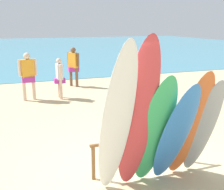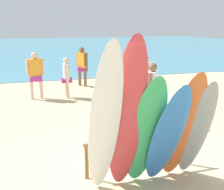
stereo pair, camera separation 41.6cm
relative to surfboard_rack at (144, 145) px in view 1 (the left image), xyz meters
name	(u,v)px [view 1 (the left image)]	position (x,y,z in m)	size (l,w,h in m)	color
ground	(45,67)	(0.00, 14.00, -0.51)	(60.00, 60.00, 0.00)	#D3BC8C
ocean_water	(27,48)	(0.00, 29.36, -0.50)	(60.00, 40.00, 0.02)	teal
surfboard_rack	(144,145)	(0.00, 0.00, 0.00)	(2.10, 0.07, 0.68)	brown
surfboard_white_0	(116,126)	(-0.88, -0.84, 0.79)	(0.46, 0.08, 2.77)	white
surfboard_red_1	(137,120)	(-0.52, -0.79, 0.81)	(0.54, 0.08, 2.78)	#D13D42
surfboard_green_2	(154,133)	(-0.17, -0.69, 0.52)	(0.57, 0.06, 2.20)	#38B266
surfboard_blue_3	(175,135)	(0.19, -0.74, 0.45)	(0.57, 0.07, 2.06)	#337AD1
surfboard_orange_4	(190,127)	(0.51, -0.67, 0.53)	(0.58, 0.08, 2.20)	orange
surfboard_grey_5	(203,129)	(0.80, -0.65, 0.45)	(0.47, 0.07, 2.04)	#999EA3
beachgoer_photographing	(149,89)	(1.32, 2.37, 0.48)	(0.44, 0.54, 1.71)	brown
beachgoer_strolling	(28,73)	(-1.60, 6.10, 0.48)	(0.64, 0.29, 1.72)	beige
beachgoer_by_water	(59,75)	(-0.50, 5.95, 0.36)	(0.39, 0.57, 1.50)	beige
beachgoer_near_rack	(73,64)	(0.45, 7.83, 0.48)	(0.45, 0.55, 1.71)	brown
beachgoer_midbeach	(140,78)	(1.67, 3.69, 0.50)	(0.64, 0.34, 1.76)	beige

